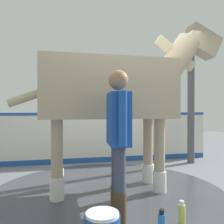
{
  "coord_description": "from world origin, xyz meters",
  "views": [
    {
      "loc": [
        1.1,
        3.76,
        1.23
      ],
      "look_at": [
        0.31,
        0.67,
        1.2
      ],
      "focal_mm": 38.42,
      "sensor_mm": 36.0,
      "label": 1
    }
  ],
  "objects": [
    {
      "name": "wet_patch",
      "position": [
        0.26,
        0.2,
        0.0
      ],
      "size": [
        3.54,
        3.54,
        0.0
      ],
      "primitive_type": "cylinder",
      "color": "#42444C",
      "rests_on": "ground"
    },
    {
      "name": "handler",
      "position": [
        0.36,
        1.14,
        0.97
      ],
      "size": [
        0.28,
        0.67,
        1.68
      ],
      "rotation": [
        0.0,
        0.0,
        6.16
      ],
      "color": "#47331E",
      "rests_on": "ground"
    },
    {
      "name": "roof_post_near",
      "position": [
        -2.07,
        -1.18,
        1.43
      ],
      "size": [
        0.16,
        0.16,
        2.87
      ],
      "primitive_type": "cylinder",
      "color": "#4C4C51",
      "rests_on": "ground"
    },
    {
      "name": "barrier_wall",
      "position": [
        0.19,
        -1.79,
        0.54
      ],
      "size": [
        5.86,
        0.28,
        1.17
      ],
      "color": "silver",
      "rests_on": "ground"
    },
    {
      "name": "ground_plane",
      "position": [
        0.0,
        0.0,
        -0.01
      ],
      "size": [
        16.0,
        16.0,
        0.02
      ],
      "primitive_type": "cube",
      "color": "slate"
    },
    {
      "name": "bottle_spray",
      "position": [
        0.05,
        1.61,
        0.12
      ],
      "size": [
        0.07,
        0.07,
        0.25
      ],
      "color": "blue",
      "rests_on": "ground"
    },
    {
      "name": "horse",
      "position": [
        0.13,
        0.2,
        1.51
      ],
      "size": [
        3.36,
        0.94,
        2.65
      ],
      "rotation": [
        0.0,
        0.0,
        3.11
      ],
      "color": "tan",
      "rests_on": "ground"
    },
    {
      "name": "bottle_shampoo",
      "position": [
        -0.26,
        1.47,
        0.12
      ],
      "size": [
        0.07,
        0.07,
        0.26
      ],
      "color": "#D8CC4C",
      "rests_on": "ground"
    }
  ]
}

